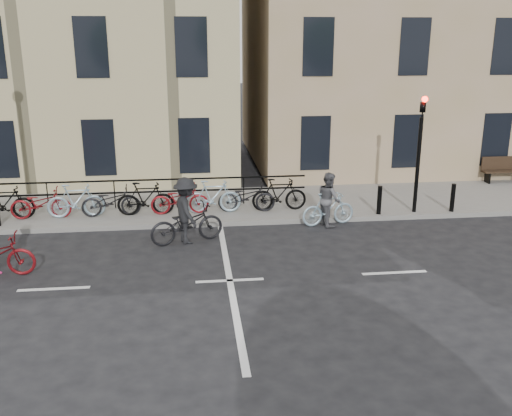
{
  "coord_description": "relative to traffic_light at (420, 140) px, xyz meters",
  "views": [
    {
      "loc": [
        -0.82,
        -12.29,
        5.47
      ],
      "look_at": [
        0.88,
        2.18,
        1.1
      ],
      "focal_mm": 40.0,
      "sensor_mm": 36.0,
      "label": 1
    }
  ],
  "objects": [
    {
      "name": "ground",
      "position": [
        -6.2,
        -4.34,
        -2.45
      ],
      "size": [
        120.0,
        120.0,
        0.0
      ],
      "primitive_type": "plane",
      "color": "black",
      "rests_on": "ground"
    },
    {
      "name": "building_east",
      "position": [
        2.8,
        8.66,
        3.7
      ],
      "size": [
        14.0,
        10.0,
        12.0
      ],
      "primitive_type": "cube",
      "color": "#99825C",
      "rests_on": "sidewalk"
    },
    {
      "name": "bollard_east",
      "position": [
        -1.2,
        -0.09,
        -1.85
      ],
      "size": [
        0.14,
        0.14,
        0.9
      ],
      "primitive_type": "cylinder",
      "color": "black",
      "rests_on": "sidewalk"
    },
    {
      "name": "cyclist_dark",
      "position": [
        -7.18,
        -1.59,
        -1.73
      ],
      "size": [
        2.2,
        1.35,
        1.85
      ],
      "rotation": [
        0.0,
        0.0,
        1.89
      ],
      "color": "black",
      "rests_on": "ground"
    },
    {
      "name": "cyclist_grey",
      "position": [
        -2.93,
        -0.54,
        -1.79
      ],
      "size": [
        1.75,
        0.9,
        1.63
      ],
      "rotation": [
        0.0,
        0.0,
        1.78
      ],
      "color": "#9AB8CA",
      "rests_on": "ground"
    },
    {
      "name": "parked_bikes",
      "position": [
        -9.02,
        0.7,
        -1.81
      ],
      "size": [
        11.45,
        1.23,
        1.05
      ],
      "color": "black",
      "rests_on": "sidewalk"
    },
    {
      "name": "traffic_light",
      "position": [
        0.0,
        0.0,
        0.0
      ],
      "size": [
        0.18,
        0.3,
        3.9
      ],
      "color": "black",
      "rests_on": "sidewalk"
    },
    {
      "name": "sidewalk",
      "position": [
        -10.2,
        1.66,
        -2.38
      ],
      "size": [
        46.0,
        4.0,
        0.15
      ],
      "primitive_type": "cube",
      "color": "slate",
      "rests_on": "ground"
    },
    {
      "name": "bench",
      "position": [
        4.8,
        3.39,
        -1.78
      ],
      "size": [
        1.6,
        0.41,
        0.97
      ],
      "color": "black",
      "rests_on": "sidewalk"
    },
    {
      "name": "bollard_west",
      "position": [
        1.2,
        -0.09,
        -1.85
      ],
      "size": [
        0.14,
        0.14,
        0.9
      ],
      "primitive_type": "cylinder",
      "color": "black",
      "rests_on": "sidewalk"
    }
  ]
}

